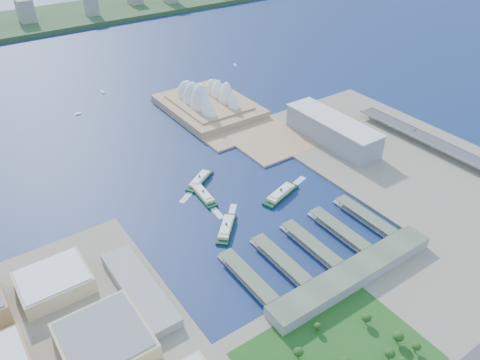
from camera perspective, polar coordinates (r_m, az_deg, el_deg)
ground at (r=551.95m, az=2.25°, el=-4.53°), size 3000.00×3000.00×0.00m
south_land at (r=452.26m, az=19.26°, el=-17.86°), size 720.00×180.00×3.00m
east_land at (r=675.83m, az=21.44°, el=1.00°), size 240.00×500.00×3.00m
peninsula at (r=785.48m, az=-2.90°, el=8.16°), size 135.00×220.00×3.00m
far_shore at (r=1388.93m, az=-24.02°, el=17.22°), size 2200.00×260.00×12.00m
opera_house at (r=787.15m, az=-3.91°, el=10.63°), size 134.00×180.00×58.00m
toaster_building at (r=702.29m, az=11.19°, el=5.94°), size 45.00×155.00×35.00m
expressway at (r=714.26m, az=25.03°, el=2.61°), size 26.00×340.00×11.85m
west_buildings at (r=425.25m, az=-20.92°, el=-19.54°), size 200.00×280.00×27.00m
ferry_wharves at (r=513.39m, az=8.60°, el=-7.79°), size 184.00×90.00×9.30m
terminal_building at (r=482.59m, az=13.59°, el=-11.14°), size 200.00×28.00×12.00m
park at (r=419.02m, az=11.90°, el=-19.65°), size 150.00×110.00×16.00m
far_skyline at (r=1362.05m, az=-24.14°, el=18.39°), size 1900.00×140.00×55.00m
ferry_a at (r=582.37m, az=-4.51°, el=-1.65°), size 18.26×54.76×10.17m
ferry_b at (r=609.93m, az=-4.94°, el=0.15°), size 52.42×39.56×10.07m
ferry_c at (r=529.94m, az=-1.68°, el=-5.71°), size 47.68×48.19×10.22m
ferry_d at (r=583.45m, az=5.00°, el=-1.54°), size 61.56×32.35×11.30m
boat_b at (r=827.30m, az=-19.19°, el=7.64°), size 10.77×4.27×2.86m
boat_c at (r=991.52m, az=-0.60°, el=13.84°), size 8.15×13.65×2.96m
boat_e at (r=899.70m, az=-16.41°, el=10.28°), size 3.89×12.10×2.97m
car_c at (r=748.00m, az=20.53°, el=5.73°), size 1.80×4.42×1.28m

